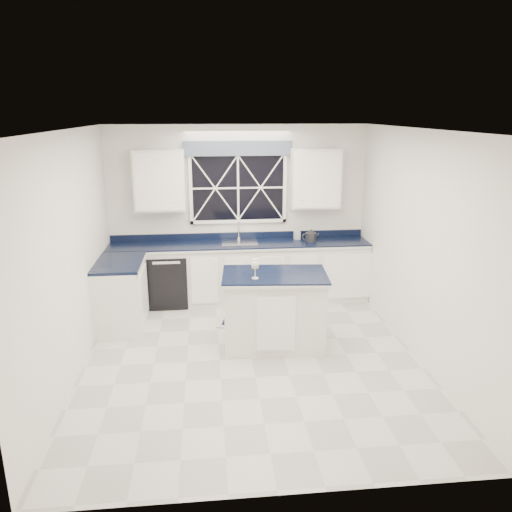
{
  "coord_description": "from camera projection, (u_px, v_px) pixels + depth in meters",
  "views": [
    {
      "loc": [
        -0.5,
        -5.43,
        2.9
      ],
      "look_at": [
        0.09,
        0.4,
        1.18
      ],
      "focal_mm": 35.0,
      "sensor_mm": 36.0,
      "label": 1
    }
  ],
  "objects": [
    {
      "name": "back_wall",
      "position": [
        238.0,
        213.0,
        7.82
      ],
      "size": [
        4.0,
        0.1,
        2.7
      ],
      "primitive_type": "cube",
      "color": "white",
      "rests_on": "ground"
    },
    {
      "name": "soap_bottle",
      "position": [
        297.0,
        233.0,
        7.84
      ],
      "size": [
        0.1,
        0.1,
        0.19
      ],
      "primitive_type": "imported",
      "rotation": [
        0.0,
        0.0,
        0.18
      ],
      "color": "silver",
      "rests_on": "countertop"
    },
    {
      "name": "dishwasher",
      "position": [
        169.0,
        278.0,
        7.69
      ],
      "size": [
        0.6,
        0.58,
        0.82
      ],
      "primitive_type": "cube",
      "color": "black",
      "rests_on": "ground"
    },
    {
      "name": "upper_cabinets",
      "position": [
        239.0,
        179.0,
        7.5
      ],
      "size": [
        3.1,
        0.34,
        0.9
      ],
      "color": "white",
      "rests_on": "ground"
    },
    {
      "name": "countertop",
      "position": [
        240.0,
        244.0,
        7.65
      ],
      "size": [
        3.98,
        0.64,
        0.04
      ],
      "primitive_type": "cube",
      "color": "black",
      "rests_on": "base_cabinets"
    },
    {
      "name": "kettle",
      "position": [
        311.0,
        236.0,
        7.72
      ],
      "size": [
        0.27,
        0.18,
        0.19
      ],
      "rotation": [
        0.0,
        0.0,
        0.08
      ],
      "color": "#2C2C2E",
      "rests_on": "countertop"
    },
    {
      "name": "faucet",
      "position": [
        239.0,
        230.0,
        7.79
      ],
      "size": [
        0.05,
        0.2,
        0.3
      ],
      "color": "silver",
      "rests_on": "countertop"
    },
    {
      "name": "wine_glass",
      "position": [
        255.0,
        265.0,
        5.94
      ],
      "size": [
        0.1,
        0.1,
        0.25
      ],
      "color": "silver",
      "rests_on": "island"
    },
    {
      "name": "ground",
      "position": [
        252.0,
        359.0,
        6.05
      ],
      "size": [
        4.5,
        4.5,
        0.0
      ],
      "primitive_type": "plane",
      "color": "silver",
      "rests_on": "ground"
    },
    {
      "name": "window",
      "position": [
        238.0,
        183.0,
        7.64
      ],
      "size": [
        1.65,
        0.09,
        1.26
      ],
      "color": "black",
      "rests_on": "ground"
    },
    {
      "name": "base_cabinets",
      "position": [
        219.0,
        277.0,
        7.6
      ],
      "size": [
        3.99,
        1.6,
        0.9
      ],
      "color": "white",
      "rests_on": "ground"
    },
    {
      "name": "rug",
      "position": [
        265.0,
        318.0,
        7.21
      ],
      "size": [
        1.43,
        1.04,
        0.02
      ],
      "rotation": [
        0.0,
        0.0,
        -0.21
      ],
      "color": "beige",
      "rests_on": "ground"
    },
    {
      "name": "island",
      "position": [
        274.0,
        310.0,
        6.28
      ],
      "size": [
        1.34,
        0.88,
        0.96
      ],
      "rotation": [
        0.0,
        0.0,
        -0.08
      ],
      "color": "white",
      "rests_on": "ground"
    }
  ]
}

